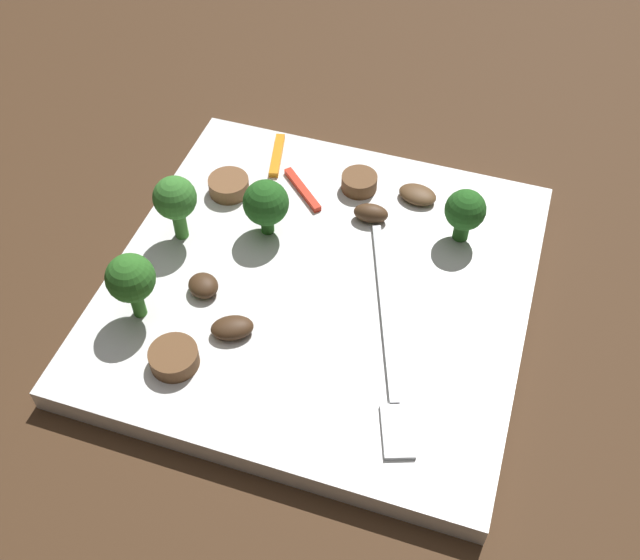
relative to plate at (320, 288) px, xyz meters
The scene contains 16 objects.
ground_plane 0.01m from the plate, ahead, with size 1.40×1.40×0.00m, color #422B19.
plate is the anchor object (origin of this frame).
fork 0.07m from the plate, 55.34° to the left, with size 0.17×0.07×0.00m.
broccoli_floret_0 0.11m from the plate, 129.94° to the left, with size 0.03×0.03×0.04m.
broccoli_floret_1 0.07m from the plate, 123.08° to the right, with size 0.03×0.03×0.04m.
broccoli_floret_2 0.13m from the plate, 58.54° to the right, with size 0.03×0.03×0.05m.
broccoli_floret_3 0.11m from the plate, 95.02° to the right, with size 0.03×0.03×0.05m.
sausage_slice_0 0.10m from the plate, behind, with size 0.03×0.03×0.01m, color brown.
sausage_slice_1 0.11m from the plate, 123.87° to the right, with size 0.03×0.03×0.01m, color brown.
sausage_slice_2 0.11m from the plate, 35.18° to the right, with size 0.03×0.03×0.01m, color brown.
mushroom_0 0.11m from the plate, 155.52° to the left, with size 0.03×0.02×0.01m, color brown.
mushroom_1 0.07m from the plate, 33.70° to the right, with size 0.03×0.02×0.01m, color #422B19.
mushroom_2 0.07m from the plate, 165.43° to the left, with size 0.03×0.01×0.01m, color #4C331E.
mushroom_3 0.08m from the plate, 64.90° to the right, with size 0.02×0.02×0.01m, color #422B19.
pepper_strip_0 0.13m from the plate, 147.01° to the right, with size 0.05×0.01×0.00m, color orange.
pepper_strip_1 0.09m from the plate, 153.35° to the right, with size 0.05×0.01×0.00m, color red.
Camera 1 is at (0.31, 0.10, 0.41)m, focal length 42.58 mm.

